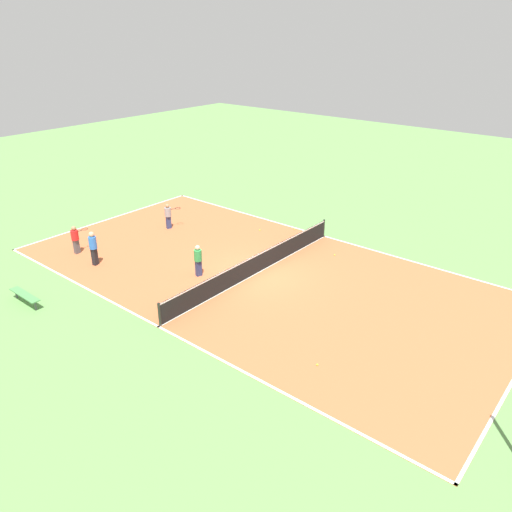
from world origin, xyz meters
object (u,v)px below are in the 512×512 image
tennis_ball_near_net (335,255)px  tennis_ball_right_alley (294,229)px  tennis_net (256,264)px  player_coach_red (75,238)px  tennis_ball_far_baseline (260,230)px  player_far_green (198,259)px  bench (25,295)px  player_baseline_gray (168,215)px  tennis_ball_left_sideline (317,365)px  player_near_blue (93,246)px

tennis_ball_near_net → tennis_ball_right_alley: bearing=-113.7°
tennis_net → player_coach_red: (3.94, -8.34, 0.32)m
tennis_ball_far_baseline → tennis_ball_near_net: bearing=87.4°
player_far_green → tennis_ball_far_baseline: player_far_green is taller
tennis_net → bench: (8.11, -5.53, -0.13)m
bench → player_baseline_gray: size_ratio=1.30×
tennis_ball_near_net → tennis_ball_left_sideline: (7.97, 4.19, 0.00)m
player_baseline_gray → player_near_blue: size_ratio=0.84×
tennis_ball_near_net → tennis_ball_right_alley: (-1.56, -3.55, 0.00)m
player_far_green → tennis_ball_far_baseline: size_ratio=22.00×
tennis_ball_near_net → tennis_ball_left_sideline: same height
tennis_ball_near_net → tennis_ball_far_baseline: size_ratio=1.00×
tennis_ball_far_baseline → tennis_ball_left_sideline: same height
tennis_net → tennis_ball_left_sideline: (3.99, 5.95, -0.46)m
player_far_green → player_coach_red: bearing=-56.6°
player_near_blue → tennis_ball_right_alley: 10.80m
player_baseline_gray → player_far_green: size_ratio=0.95×
bench → player_near_blue: bearing=103.6°
player_baseline_gray → player_near_blue: bearing=-147.2°
bench → player_baseline_gray: bearing=101.2°
tennis_net → player_far_green: 2.64m
player_baseline_gray → tennis_ball_far_baseline: size_ratio=20.95×
player_near_blue → tennis_ball_near_net: 11.62m
tennis_net → tennis_ball_left_sideline: tennis_net is taller
tennis_ball_near_net → tennis_ball_right_alley: size_ratio=1.00×
tennis_net → tennis_ball_near_net: (-3.98, 1.76, -0.46)m
player_far_green → tennis_ball_left_sideline: player_far_green is taller
tennis_ball_far_baseline → player_far_green: bearing=12.3°
tennis_net → bench: bearing=-34.3°
tennis_ball_near_net → tennis_ball_far_baseline: (-0.22, -4.96, 0.00)m
tennis_net → player_baseline_gray: player_baseline_gray is taller
player_far_green → tennis_ball_left_sideline: size_ratio=22.00×
player_baseline_gray → tennis_ball_far_baseline: bearing=-31.3°
player_coach_red → tennis_ball_left_sideline: (0.05, 14.30, -0.78)m
tennis_net → tennis_ball_left_sideline: size_ratio=169.30×
player_coach_red → tennis_ball_far_baseline: bearing=-33.4°
player_coach_red → tennis_ball_far_baseline: player_coach_red is taller
player_coach_red → tennis_ball_near_net: bearing=-53.0°
player_near_blue → tennis_ball_near_net: size_ratio=24.80×
tennis_ball_right_alley → tennis_ball_left_sideline: (9.53, 7.74, 0.00)m
player_near_blue → tennis_ball_far_baseline: size_ratio=24.80×
player_baseline_gray → player_near_blue: player_near_blue is taller
bench → tennis_ball_far_baseline: size_ratio=27.26×
player_baseline_gray → tennis_ball_right_alley: size_ratio=20.95×
player_baseline_gray → player_far_green: 6.30m
player_coach_red → tennis_ball_near_net: player_coach_red is taller
tennis_ball_near_net → player_baseline_gray: bearing=-73.4°
player_coach_red → player_far_green: size_ratio=0.96×
player_far_green → player_baseline_gray: bearing=-103.9°
bench → tennis_ball_left_sideline: size_ratio=27.26×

